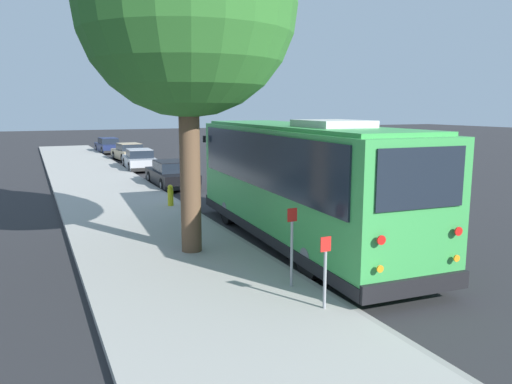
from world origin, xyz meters
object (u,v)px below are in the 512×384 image
object	(u,v)px
parked_sedan_navy	(108,146)
sign_post_near	(325,272)
parked_sedan_silver	(140,160)
fire_hydrant	(170,195)
parked_sedan_black	(172,174)
shuttle_bus	(298,177)
sign_post_far	(292,247)
parked_sedan_tan	(129,153)

from	to	relation	value
parked_sedan_navy	sign_post_near	distance (m)	37.24
parked_sedan_silver	sign_post_near	distance (m)	24.03
parked_sedan_silver	fire_hydrant	distance (m)	13.10
parked_sedan_black	parked_sedan_navy	world-z (taller)	parked_sedan_navy
parked_sedan_black	fire_hydrant	xyz separation A→B (m)	(-5.59, 1.55, -0.04)
shuttle_bus	parked_sedan_navy	size ratio (longest dim) A/B	2.30
sign_post_far	fire_hydrant	bearing A→B (deg)	0.18
fire_hydrant	parked_sedan_tan	bearing A→B (deg)	-5.72
fire_hydrant	sign_post_far	bearing A→B (deg)	-179.82
fire_hydrant	shuttle_bus	bearing A→B (deg)	-161.69
parked_sedan_black	fire_hydrant	size ratio (longest dim) A/B	5.77
parked_sedan_navy	sign_post_near	world-z (taller)	sign_post_near
parked_sedan_black	parked_sedan_tan	size ratio (longest dim) A/B	1.05
sign_post_near	fire_hydrant	xyz separation A→B (m)	(10.97, 0.03, -0.31)
shuttle_bus	parked_sedan_silver	size ratio (longest dim) A/B	2.33
parked_sedan_navy	sign_post_far	size ratio (longest dim) A/B	2.76
shuttle_bus	parked_sedan_navy	bearing A→B (deg)	4.22
parked_sedan_tan	fire_hydrant	bearing A→B (deg)	170.13
shuttle_bus	parked_sedan_silver	distance (m)	19.35
parked_sedan_silver	parked_sedan_tan	bearing A→B (deg)	-0.50
shuttle_bus	parked_sedan_tan	xyz separation A→B (m)	(25.12, 0.19, -1.33)
shuttle_bus	fire_hydrant	bearing A→B (deg)	21.44
parked_sedan_silver	sign_post_near	xyz separation A→B (m)	(-23.99, 1.44, 0.26)
parked_sedan_tan	parked_sedan_navy	size ratio (longest dim) A/B	0.96
parked_sedan_black	sign_post_near	distance (m)	16.63
parked_sedan_silver	sign_post_far	world-z (taller)	sign_post_far
parked_sedan_navy	fire_hydrant	xyz separation A→B (m)	(-26.24, 1.45, -0.05)
sign_post_near	fire_hydrant	distance (m)	10.97
parked_sedan_black	sign_post_near	xyz separation A→B (m)	(-16.56, 1.51, 0.27)
parked_sedan_navy	parked_sedan_silver	bearing A→B (deg)	177.60
parked_sedan_navy	sign_post_near	xyz separation A→B (m)	(-37.21, 1.42, 0.26)
shuttle_bus	sign_post_far	world-z (taller)	shuttle_bus
parked_sedan_tan	parked_sedan_silver	bearing A→B (deg)	171.79
parked_sedan_tan	sign_post_far	bearing A→B (deg)	172.12
shuttle_bus	parked_sedan_navy	world-z (taller)	shuttle_bus
parked_sedan_silver	fire_hydrant	xyz separation A→B (m)	(-13.02, 1.47, -0.06)
parked_sedan_tan	parked_sedan_navy	xyz separation A→B (m)	(7.40, 0.43, 0.01)
sign_post_near	parked_sedan_tan	bearing A→B (deg)	-3.56
parked_sedan_black	sign_post_far	bearing A→B (deg)	175.21
parked_sedan_tan	shuttle_bus	bearing A→B (deg)	176.28
parked_sedan_navy	parked_sedan_black	bearing A→B (deg)	177.77
parked_sedan_navy	sign_post_far	bearing A→B (deg)	175.25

